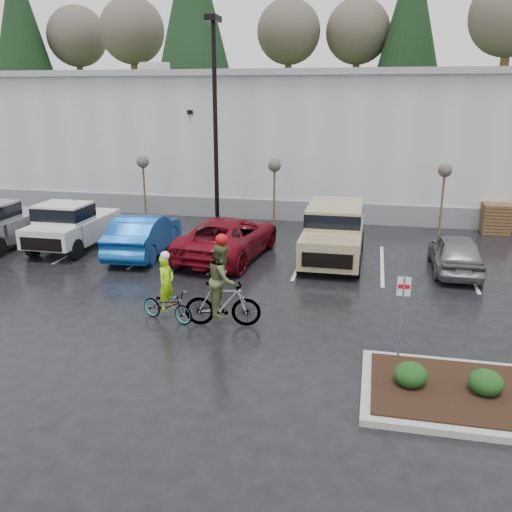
% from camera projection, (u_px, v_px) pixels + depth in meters
% --- Properties ---
extents(ground, '(120.00, 120.00, 0.00)m').
position_uv_depth(ground, '(238.00, 353.00, 13.29)').
color(ground, black).
rests_on(ground, ground).
extents(warehouse, '(60.50, 15.50, 7.20)m').
position_uv_depth(warehouse, '(326.00, 135.00, 32.81)').
color(warehouse, silver).
rests_on(warehouse, ground).
extents(wooded_ridge, '(80.00, 25.00, 6.00)m').
position_uv_depth(wooded_ridge, '(346.00, 125.00, 54.52)').
color(wooded_ridge, '#273B18').
rests_on(wooded_ridge, ground).
extents(lamppost, '(0.50, 1.00, 9.22)m').
position_uv_depth(lamppost, '(215.00, 103.00, 23.68)').
color(lamppost, black).
rests_on(lamppost, ground).
extents(sapling_west, '(0.60, 0.60, 3.20)m').
position_uv_depth(sapling_west, '(143.00, 165.00, 26.28)').
color(sapling_west, '#523921').
rests_on(sapling_west, ground).
extents(sapling_mid, '(0.60, 0.60, 3.20)m').
position_uv_depth(sapling_mid, '(275.00, 169.00, 24.96)').
color(sapling_mid, '#523921').
rests_on(sapling_mid, ground).
extents(sapling_east, '(0.60, 0.60, 3.20)m').
position_uv_depth(sapling_east, '(445.00, 174.00, 23.44)').
color(sapling_east, '#523921').
rests_on(sapling_east, ground).
extents(pallet_stack_a, '(1.20, 1.20, 1.35)m').
position_uv_depth(pallet_stack_a, '(495.00, 218.00, 24.47)').
color(pallet_stack_a, '#523921').
rests_on(pallet_stack_a, ground).
extents(shrub_a, '(0.70, 0.70, 0.52)m').
position_uv_depth(shrub_a, '(410.00, 375.00, 11.42)').
color(shrub_a, black).
rests_on(shrub_a, curb_island).
extents(shrub_b, '(0.70, 0.70, 0.52)m').
position_uv_depth(shrub_b, '(486.00, 382.00, 11.12)').
color(shrub_b, black).
rests_on(shrub_b, curb_island).
extents(fire_lane_sign, '(0.30, 0.05, 2.20)m').
position_uv_depth(fire_lane_sign, '(402.00, 309.00, 12.30)').
color(fire_lane_sign, gray).
rests_on(fire_lane_sign, ground).
extents(pickup_silver, '(2.10, 5.20, 1.96)m').
position_uv_depth(pickup_silver, '(5.00, 221.00, 22.56)').
color(pickup_silver, '#A7A8AE').
rests_on(pickup_silver, ground).
extents(pickup_white, '(2.10, 5.20, 1.96)m').
position_uv_depth(pickup_white, '(77.00, 223.00, 22.31)').
color(pickup_white, silver).
rests_on(pickup_white, ground).
extents(car_blue, '(2.09, 5.00, 1.61)m').
position_uv_depth(car_blue, '(144.00, 234.00, 21.23)').
color(car_blue, '#0D4699').
rests_on(car_blue, ground).
extents(car_red, '(3.29, 6.00, 1.59)m').
position_uv_depth(car_red, '(228.00, 237.00, 20.79)').
color(car_red, maroon).
rests_on(car_red, ground).
extents(suv_tan, '(2.20, 5.10, 2.06)m').
position_uv_depth(suv_tan, '(333.00, 234.00, 20.31)').
color(suv_tan, tan).
rests_on(suv_tan, ground).
extents(car_grey, '(1.63, 4.04, 1.37)m').
position_uv_depth(car_grey, '(456.00, 253.00, 19.15)').
color(car_grey, slate).
rests_on(car_grey, ground).
extents(cyclist_hivis, '(1.76, 1.04, 2.02)m').
position_uv_depth(cyclist_hivis, '(167.00, 299.00, 15.00)').
color(cyclist_hivis, '#3F3F44').
rests_on(cyclist_hivis, ground).
extents(cyclist_olive, '(2.06, 1.02, 2.59)m').
position_uv_depth(cyclist_olive, '(223.00, 293.00, 14.59)').
color(cyclist_olive, '#3F3F44').
rests_on(cyclist_olive, ground).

